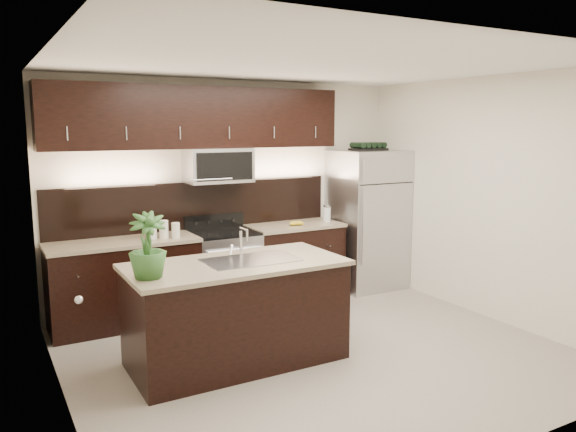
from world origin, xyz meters
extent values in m
plane|color=gray|center=(0.00, 0.00, 0.00)|extent=(4.50, 4.50, 0.00)
cube|color=beige|center=(0.00, 2.00, 1.35)|extent=(4.50, 0.02, 2.70)
cube|color=beige|center=(0.00, -2.00, 1.35)|extent=(4.50, 0.02, 2.70)
cube|color=beige|center=(-2.25, 0.00, 1.35)|extent=(0.02, 4.00, 2.70)
cube|color=beige|center=(2.25, 0.00, 1.35)|extent=(0.02, 4.00, 2.70)
cube|color=white|center=(0.00, 0.00, 2.70)|extent=(4.50, 4.00, 0.02)
cube|color=silver|center=(-2.23, -0.80, 1.01)|extent=(0.04, 0.80, 2.02)
sphere|color=silver|center=(-2.20, -0.48, 1.00)|extent=(0.06, 0.06, 0.06)
cube|color=black|center=(-2.24, 0.75, 1.65)|extent=(0.01, 0.32, 0.46)
cube|color=white|center=(-2.23, 0.75, 1.65)|extent=(0.00, 0.24, 0.36)
cube|color=black|center=(-1.42, 1.69, 0.45)|extent=(1.57, 0.62, 0.90)
cube|color=black|center=(0.71, 1.69, 0.45)|extent=(1.16, 0.62, 0.90)
cube|color=#B2B2B7|center=(-0.25, 1.69, 0.45)|extent=(0.76, 0.62, 0.90)
cube|color=black|center=(-0.25, 1.69, 0.92)|extent=(0.76, 0.60, 0.03)
cube|color=#C6B594|center=(-1.42, 1.69, 0.92)|extent=(1.59, 0.65, 0.04)
cube|color=#C6B594|center=(0.71, 1.69, 0.92)|extent=(1.18, 0.65, 0.04)
cube|color=black|center=(-0.46, 1.99, 1.22)|extent=(3.49, 0.02, 0.56)
cube|color=#B2B2B7|center=(-0.25, 1.80, 1.70)|extent=(0.76, 0.40, 0.40)
cube|color=black|center=(-0.46, 1.83, 2.25)|extent=(3.49, 0.33, 0.70)
cube|color=black|center=(-0.75, 0.20, 0.45)|extent=(1.90, 0.90, 0.90)
cube|color=#C6B594|center=(-0.75, 0.20, 0.92)|extent=(1.96, 0.96, 0.04)
cube|color=silver|center=(-0.60, 0.20, 0.95)|extent=(0.84, 0.50, 0.01)
cylinder|color=silver|center=(-0.60, 0.41, 1.06)|extent=(0.03, 0.03, 0.24)
cylinder|color=silver|center=(-0.60, 0.34, 1.21)|extent=(0.02, 0.14, 0.02)
cylinder|color=silver|center=(-0.60, 0.27, 1.16)|extent=(0.02, 0.02, 0.10)
cube|color=#B2B2B7|center=(1.80, 1.63, 0.92)|extent=(0.89, 0.80, 1.84)
cube|color=black|center=(1.80, 1.63, 1.85)|extent=(0.45, 0.28, 0.03)
cylinder|color=black|center=(1.63, 1.63, 1.91)|extent=(0.08, 0.26, 0.08)
cylinder|color=black|center=(1.71, 1.63, 1.91)|extent=(0.08, 0.26, 0.08)
cylinder|color=black|center=(1.80, 1.63, 1.91)|extent=(0.08, 0.26, 0.08)
cylinder|color=black|center=(1.89, 1.63, 1.91)|extent=(0.08, 0.26, 0.08)
cylinder|color=black|center=(1.97, 1.63, 1.91)|extent=(0.08, 0.26, 0.08)
imported|color=#2A5723|center=(-1.58, 0.06, 1.21)|extent=(0.33, 0.33, 0.53)
cylinder|color=silver|center=(-1.11, 1.64, 1.06)|extent=(0.11, 0.11, 0.24)
cylinder|color=silver|center=(-0.99, 1.60, 1.04)|extent=(0.10, 0.10, 0.20)
cylinder|color=silver|center=(-0.86, 1.56, 1.02)|extent=(0.09, 0.09, 0.17)
cylinder|color=silver|center=(1.17, 1.64, 1.03)|extent=(0.09, 0.09, 0.19)
cylinder|color=silver|center=(1.17, 1.64, 1.14)|extent=(0.10, 0.10, 0.02)
cylinder|color=silver|center=(1.17, 1.64, 1.18)|extent=(0.01, 0.01, 0.07)
ellipsoid|color=gold|center=(0.64, 1.61, 0.97)|extent=(0.21, 0.18, 0.06)
camera|label=1|loc=(-2.75, -4.32, 2.15)|focal=35.00mm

